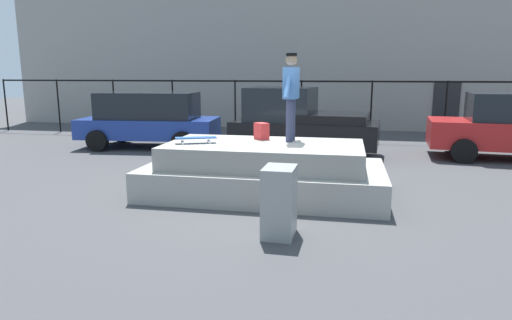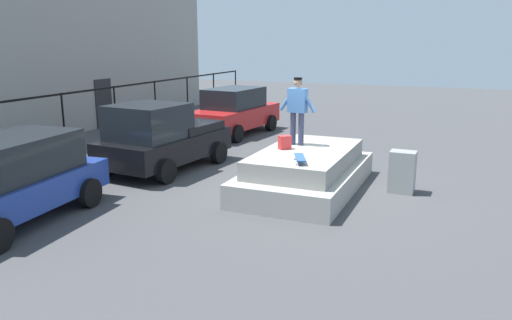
{
  "view_description": "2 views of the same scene",
  "coord_description": "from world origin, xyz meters",
  "px_view_note": "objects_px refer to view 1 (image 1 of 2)",
  "views": [
    {
      "loc": [
        1.58,
        -8.31,
        2.31
      ],
      "look_at": [
        -0.22,
        0.55,
        0.55
      ],
      "focal_mm": 31.32,
      "sensor_mm": 36.0,
      "label": 1
    },
    {
      "loc": [
        -11.42,
        -3.57,
        3.6
      ],
      "look_at": [
        -0.3,
        1.14,
        0.7
      ],
      "focal_mm": 35.39,
      "sensor_mm": 36.0,
      "label": 2
    }
  ],
  "objects_px": {
    "utility_box": "(279,202)",
    "backpack": "(262,131)",
    "car_black_pickup_mid": "(300,123)",
    "skateboarder": "(291,91)",
    "skateboard": "(196,138)",
    "car_blue_hatchback_near": "(149,118)"
  },
  "relations": [
    {
      "from": "utility_box",
      "to": "backpack",
      "type": "bearing_deg",
      "value": 107.29
    },
    {
      "from": "backpack",
      "to": "car_black_pickup_mid",
      "type": "relative_size",
      "value": 0.08
    },
    {
      "from": "skateboarder",
      "to": "skateboard",
      "type": "height_order",
      "value": "skateboarder"
    },
    {
      "from": "skateboarder",
      "to": "backpack",
      "type": "height_order",
      "value": "skateboarder"
    },
    {
      "from": "skateboarder",
      "to": "utility_box",
      "type": "relative_size",
      "value": 1.67
    },
    {
      "from": "backpack",
      "to": "utility_box",
      "type": "bearing_deg",
      "value": -28.34
    },
    {
      "from": "car_black_pickup_mid",
      "to": "car_blue_hatchback_near",
      "type": "bearing_deg",
      "value": 174.43
    },
    {
      "from": "skateboarder",
      "to": "utility_box",
      "type": "height_order",
      "value": "skateboarder"
    },
    {
      "from": "car_blue_hatchback_near",
      "to": "car_black_pickup_mid",
      "type": "relative_size",
      "value": 1.04
    },
    {
      "from": "car_blue_hatchback_near",
      "to": "car_black_pickup_mid",
      "type": "xyz_separation_m",
      "value": [
        4.79,
        -0.47,
        0.02
      ]
    },
    {
      "from": "backpack",
      "to": "utility_box",
      "type": "height_order",
      "value": "backpack"
    },
    {
      "from": "skateboard",
      "to": "backpack",
      "type": "relative_size",
      "value": 2.37
    },
    {
      "from": "backpack",
      "to": "car_black_pickup_mid",
      "type": "height_order",
      "value": "car_black_pickup_mid"
    },
    {
      "from": "car_blue_hatchback_near",
      "to": "utility_box",
      "type": "relative_size",
      "value": 4.31
    },
    {
      "from": "skateboarder",
      "to": "car_black_pickup_mid",
      "type": "xyz_separation_m",
      "value": [
        -0.21,
        3.89,
        -1.04
      ]
    },
    {
      "from": "backpack",
      "to": "car_black_pickup_mid",
      "type": "bearing_deg",
      "value": 129.86
    },
    {
      "from": "skateboarder",
      "to": "car_blue_hatchback_near",
      "type": "height_order",
      "value": "skateboarder"
    },
    {
      "from": "car_black_pickup_mid",
      "to": "utility_box",
      "type": "height_order",
      "value": "car_black_pickup_mid"
    },
    {
      "from": "skateboard",
      "to": "utility_box",
      "type": "xyz_separation_m",
      "value": [
        1.91,
        -1.96,
        -0.59
      ]
    },
    {
      "from": "skateboarder",
      "to": "utility_box",
      "type": "distance_m",
      "value": 3.0
    },
    {
      "from": "car_black_pickup_mid",
      "to": "skateboarder",
      "type": "bearing_deg",
      "value": -86.85
    },
    {
      "from": "car_black_pickup_mid",
      "to": "skateboard",
      "type": "bearing_deg",
      "value": -108.46
    }
  ]
}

